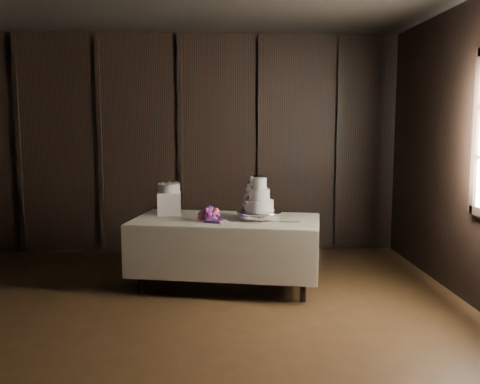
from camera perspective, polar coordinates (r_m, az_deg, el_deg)
name	(u,v)px	position (r m, az deg, el deg)	size (l,w,h in m)	color
room	(148,162)	(3.98, -9.76, 3.16)	(6.08, 7.08, 3.08)	black
display_table	(226,250)	(5.86, -1.47, -6.16)	(2.15, 1.40, 0.76)	beige
cake_stand	(259,215)	(5.74, 2.08, -2.50)	(0.48, 0.48, 0.09)	silver
wedding_cake	(257,198)	(5.69, 1.84, -0.66)	(0.34, 0.30, 0.36)	white
bouquet	(209,215)	(5.67, -3.27, -2.42)	(0.30, 0.40, 0.19)	#ED6B66
box_pedestal	(169,203)	(6.10, -7.55, -1.22)	(0.26, 0.26, 0.25)	white
small_cake	(169,188)	(6.07, -7.58, 0.41)	(0.25, 0.25, 0.10)	white
cake_knife	(278,222)	(5.60, 4.06, -3.17)	(0.37, 0.02, 0.01)	silver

